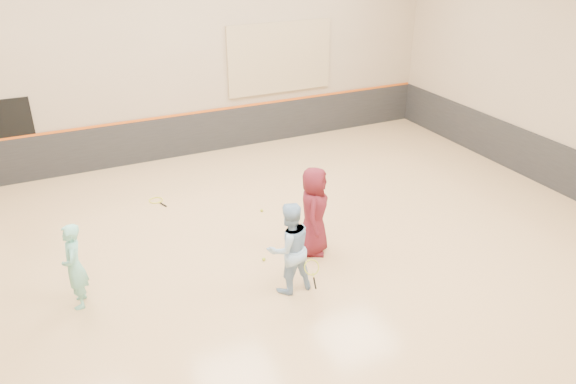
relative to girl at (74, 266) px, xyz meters
name	(u,v)px	position (x,y,z in m)	size (l,w,h in m)	color
room	(278,220)	(3.79, -0.04, 0.03)	(15.04, 12.04, 6.22)	tan
wainscot_back	(190,134)	(3.79, 5.93, -0.19)	(14.90, 0.04, 1.20)	#232326
wainscot_right	(551,165)	(11.26, -0.04, -0.19)	(0.04, 11.90, 1.20)	#232326
accent_stripe	(189,114)	(3.79, 5.92, 0.43)	(14.90, 0.03, 0.06)	#D85914
acoustic_panel	(280,58)	(6.59, 5.91, 1.71)	(3.20, 0.08, 2.00)	tan
doorway	(13,142)	(-0.71, 5.94, 0.31)	(1.10, 0.05, 2.20)	black
girl	(74,266)	(0.00, 0.00, 0.00)	(0.57, 0.38, 1.57)	#7BD6CA
instructor	(289,248)	(3.49, -1.17, 0.09)	(0.85, 0.66, 1.74)	#97BFEA
young_man	(314,211)	(4.49, -0.21, 0.13)	(0.90, 0.59, 1.84)	maroon
held_racket	(312,267)	(3.76, -1.52, -0.19)	(0.36, 0.36, 0.56)	gold
spare_racket	(156,200)	(2.14, 3.42, -0.76)	(0.75, 0.75, 0.04)	yellow
ball_under_racket	(264,259)	(3.44, -0.11, -0.75)	(0.07, 0.07, 0.07)	#B2CD2F
ball_in_hand	(322,199)	(4.62, -0.31, 0.42)	(0.07, 0.07, 0.07)	#C8E735
ball_beside_spare	(262,210)	(4.21, 1.81, -0.75)	(0.07, 0.07, 0.07)	gold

